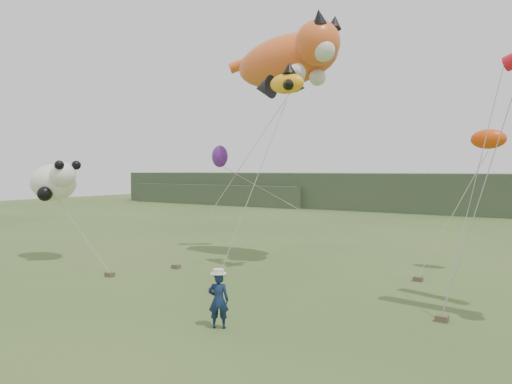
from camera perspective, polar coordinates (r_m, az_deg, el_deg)
ground at (r=14.70m, az=-6.98°, el=-14.87°), size 120.00×120.00×0.00m
headland at (r=56.75m, az=20.87°, el=-0.11°), size 90.00×13.00×4.00m
festival_attendant at (r=14.17m, az=-4.30°, el=-12.23°), size 0.68×0.61×1.56m
sandbag_anchors at (r=19.25m, az=0.44°, el=-10.38°), size 13.23×6.39×0.18m
cat_kite at (r=24.23m, az=4.23°, el=15.03°), size 7.04×3.76×3.11m
fish_kite at (r=21.52m, az=2.56°, el=12.18°), size 2.56×1.76×1.36m
panda_kite at (r=26.02m, az=-22.05°, el=1.09°), size 3.15×2.04×1.96m
misc_kites at (r=23.42m, az=12.39°, el=5.05°), size 13.58×2.90×1.56m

